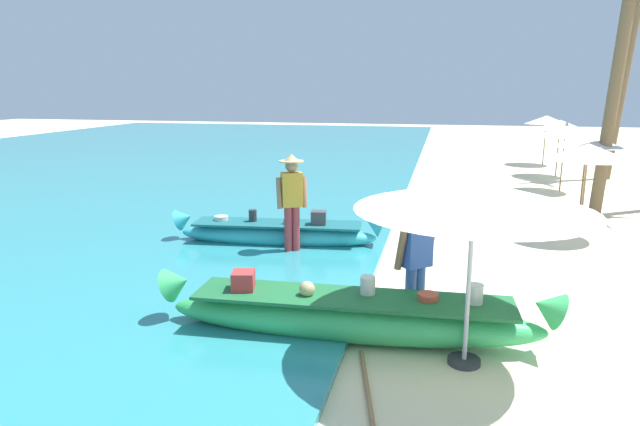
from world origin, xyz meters
The scene contains 14 objects.
ground_plane centered at (0.00, 0.00, 0.00)m, with size 80.00×80.00×0.00m, color beige.
sea centered at (-13.09, 8.00, 0.05)m, with size 24.00×56.00×0.10m, color teal.
boat_green_foreground centered at (-1.09, -0.19, 0.31)m, with size 4.83×0.89×0.84m.
boat_cyan_midground centered at (-3.11, 3.48, 0.27)m, with size 4.09×1.03×0.75m.
person_vendor_hatted centered at (-2.69, 3.00, 1.07)m, with size 0.58×0.45×1.85m.
person_tourist_customer centered at (-0.37, 0.41, 0.91)m, with size 0.54×0.51×1.61m.
patio_umbrella_large centered at (0.24, -0.50, 1.89)m, with size 2.50×2.50×2.05m.
parasol_row_0 centered at (2.68, 5.48, 1.75)m, with size 1.60×1.60×1.91m.
parasol_row_1 centered at (3.24, 8.08, 1.75)m, with size 1.60×1.60×1.91m.
parasol_row_2 centered at (3.28, 10.88, 1.75)m, with size 1.60×1.60×1.91m.
parasol_row_3 centered at (3.67, 13.83, 1.75)m, with size 1.60×1.60×1.91m.
parasol_row_4 centered at (3.72, 16.84, 1.75)m, with size 1.60×1.60×1.91m.
palm_tree_leaning_seaward centered at (5.55, 13.64, 5.24)m, with size 2.40×2.57×6.72m.
paddle centered at (-0.67, -1.60, 0.03)m, with size 0.58×1.75×0.05m.
Camera 1 is at (-0.09, -6.37, 2.99)m, focal length 31.33 mm.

